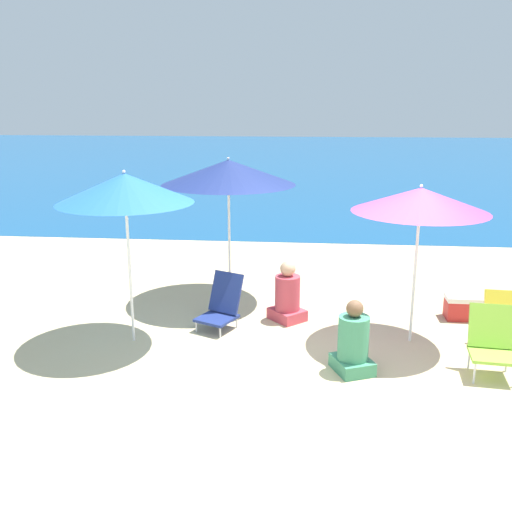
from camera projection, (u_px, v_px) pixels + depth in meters
name	position (u px, v px, depth m)	size (l,w,h in m)	color
ground_plane	(343.00, 371.00, 6.61)	(60.00, 60.00, 0.00)	#D1BA89
sea_water	(319.00, 158.00, 31.78)	(60.00, 40.00, 0.01)	navy
beach_umbrella_navy	(228.00, 172.00, 8.52)	(2.02, 2.02, 2.23)	white
beach_umbrella_blue	(125.00, 188.00, 6.95)	(1.69, 1.69, 2.23)	white
beach_umbrella_purple	(420.00, 200.00, 6.97)	(1.68, 1.68, 2.05)	white
beach_chair_lime	(492.00, 341.00, 6.47)	(0.54, 0.58, 0.78)	silver
beach_chair_yellow	(505.00, 324.00, 7.15)	(0.53, 0.58, 0.72)	silver
beach_chair_navy	(222.00, 304.00, 7.83)	(0.67, 0.73, 0.74)	silver
person_seated_near	(287.00, 296.00, 8.09)	(0.60, 0.60, 0.87)	#BF3F4C
person_seated_far	(353.00, 343.00, 6.53)	(0.54, 0.58, 0.87)	#3F8C66
cooler_box	(463.00, 307.00, 8.18)	(0.49, 0.33, 0.35)	#B72828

